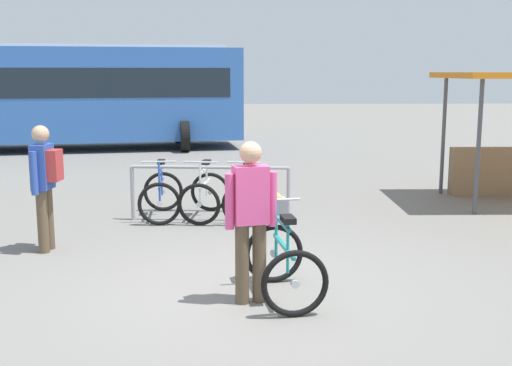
{
  "coord_description": "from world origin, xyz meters",
  "views": [
    {
      "loc": [
        0.04,
        -6.41,
        2.31
      ],
      "look_at": [
        0.25,
        1.01,
        1.0
      ],
      "focal_mm": 44.36,
      "sensor_mm": 36.0,
      "label": 1
    }
  ],
  "objects_px": {
    "racked_bike_blue": "(161,195)",
    "racked_bike_black": "(249,196)",
    "racked_bike_white": "(205,196)",
    "person_with_featured_bike": "(251,215)",
    "pedestrian_with_backpack": "(45,180)",
    "featured_bicycle": "(281,250)",
    "bus_distant": "(71,91)"
  },
  "relations": [
    {
      "from": "racked_bike_black",
      "to": "featured_bicycle",
      "type": "relative_size",
      "value": 0.97
    },
    {
      "from": "racked_bike_white",
      "to": "featured_bicycle",
      "type": "relative_size",
      "value": 0.96
    },
    {
      "from": "person_with_featured_bike",
      "to": "bus_distant",
      "type": "relative_size",
      "value": 0.16
    },
    {
      "from": "racked_bike_black",
      "to": "bus_distant",
      "type": "relative_size",
      "value": 0.12
    },
    {
      "from": "racked_bike_white",
      "to": "person_with_featured_bike",
      "type": "distance_m",
      "value": 3.85
    },
    {
      "from": "featured_bicycle",
      "to": "racked_bike_white",
      "type": "bearing_deg",
      "value": 105.42
    },
    {
      "from": "racked_bike_blue",
      "to": "racked_bike_black",
      "type": "xyz_separation_m",
      "value": [
        1.39,
        -0.12,
        0.0
      ]
    },
    {
      "from": "racked_bike_blue",
      "to": "racked_bike_black",
      "type": "bearing_deg",
      "value": -5.06
    },
    {
      "from": "featured_bicycle",
      "to": "person_with_featured_bike",
      "type": "relative_size",
      "value": 0.76
    },
    {
      "from": "person_with_featured_bike",
      "to": "featured_bicycle",
      "type": "bearing_deg",
      "value": 34.82
    },
    {
      "from": "racked_bike_white",
      "to": "racked_bike_blue",
      "type": "bearing_deg",
      "value": 174.94
    },
    {
      "from": "racked_bike_white",
      "to": "racked_bike_black",
      "type": "bearing_deg",
      "value": -5.06
    },
    {
      "from": "racked_bike_white",
      "to": "person_with_featured_bike",
      "type": "xyz_separation_m",
      "value": [
        0.65,
        -3.76,
        0.54
      ]
    },
    {
      "from": "racked_bike_black",
      "to": "racked_bike_white",
      "type": "bearing_deg",
      "value": 174.94
    },
    {
      "from": "person_with_featured_bike",
      "to": "pedestrian_with_backpack",
      "type": "distance_m",
      "value": 3.26
    },
    {
      "from": "racked_bike_black",
      "to": "pedestrian_with_backpack",
      "type": "bearing_deg",
      "value": -146.71
    },
    {
      "from": "bus_distant",
      "to": "racked_bike_blue",
      "type": "bearing_deg",
      "value": -67.95
    },
    {
      "from": "racked_bike_blue",
      "to": "racked_bike_white",
      "type": "height_order",
      "value": "same"
    },
    {
      "from": "racked_bike_white",
      "to": "person_with_featured_bike",
      "type": "height_order",
      "value": "person_with_featured_bike"
    },
    {
      "from": "racked_bike_white",
      "to": "pedestrian_with_backpack",
      "type": "height_order",
      "value": "pedestrian_with_backpack"
    },
    {
      "from": "pedestrian_with_backpack",
      "to": "featured_bicycle",
      "type": "bearing_deg",
      "value": -30.58
    },
    {
      "from": "racked_bike_black",
      "to": "bus_distant",
      "type": "xyz_separation_m",
      "value": [
        -5.13,
        9.34,
        1.37
      ]
    },
    {
      "from": "racked_bike_white",
      "to": "featured_bicycle",
      "type": "xyz_separation_m",
      "value": [
        0.98,
        -3.54,
        0.12
      ]
    },
    {
      "from": "person_with_featured_bike",
      "to": "pedestrian_with_backpack",
      "type": "bearing_deg",
      "value": 143.15
    },
    {
      "from": "racked_bike_black",
      "to": "pedestrian_with_backpack",
      "type": "height_order",
      "value": "pedestrian_with_backpack"
    },
    {
      "from": "racked_bike_white",
      "to": "bus_distant",
      "type": "height_order",
      "value": "bus_distant"
    },
    {
      "from": "racked_bike_blue",
      "to": "pedestrian_with_backpack",
      "type": "bearing_deg",
      "value": -124.01
    },
    {
      "from": "racked_bike_blue",
      "to": "person_with_featured_bike",
      "type": "relative_size",
      "value": 0.7
    },
    {
      "from": "featured_bicycle",
      "to": "person_with_featured_bike",
      "type": "bearing_deg",
      "value": -145.18
    },
    {
      "from": "racked_bike_blue",
      "to": "racked_bike_white",
      "type": "bearing_deg",
      "value": -5.06
    },
    {
      "from": "racked_bike_black",
      "to": "featured_bicycle",
      "type": "xyz_separation_m",
      "value": [
        0.28,
        -3.47,
        0.12
      ]
    },
    {
      "from": "bus_distant",
      "to": "racked_bike_black",
      "type": "bearing_deg",
      "value": -61.24
    }
  ]
}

